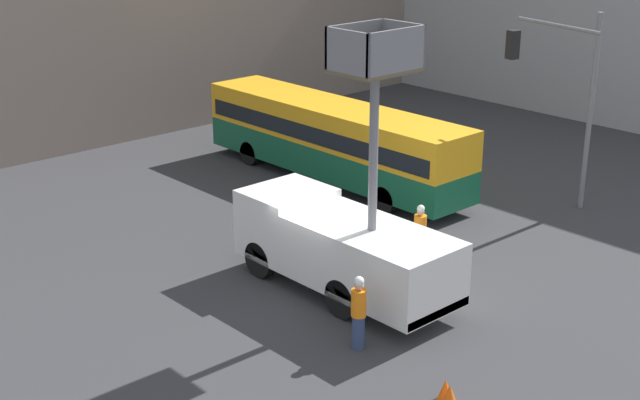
# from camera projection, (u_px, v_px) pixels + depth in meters

# --- Properties ---
(ground_plane) EXTENTS (120.00, 120.00, 0.00)m
(ground_plane) POSITION_uv_depth(u_px,v_px,m) (323.00, 289.00, 25.25)
(ground_plane) COLOR #333335
(utility_truck) EXTENTS (2.40, 6.92, 7.59)m
(utility_truck) POSITION_uv_depth(u_px,v_px,m) (343.00, 242.00, 24.58)
(utility_truck) COLOR silver
(utility_truck) RESTS_ON ground_plane
(city_bus) EXTENTS (2.45, 12.21, 3.00)m
(city_bus) POSITION_uv_depth(u_px,v_px,m) (333.00, 137.00, 33.73)
(city_bus) COLOR #145638
(city_bus) RESTS_ON ground_plane
(traffic_light_pole) EXTENTS (3.87, 3.62, 6.84)m
(traffic_light_pole) POSITION_uv_depth(u_px,v_px,m) (566.00, 83.00, 29.40)
(traffic_light_pole) COLOR slate
(traffic_light_pole) RESTS_ON ground_plane
(road_worker_near_truck) EXTENTS (0.38, 0.38, 1.94)m
(road_worker_near_truck) POSITION_uv_depth(u_px,v_px,m) (359.00, 312.00, 21.76)
(road_worker_near_truck) COLOR navy
(road_worker_near_truck) RESTS_ON ground_plane
(road_worker_directing) EXTENTS (0.38, 0.38, 1.83)m
(road_worker_directing) POSITION_uv_depth(u_px,v_px,m) (420.00, 233.00, 26.79)
(road_worker_directing) COLOR navy
(road_worker_directing) RESTS_ON ground_plane
(traffic_cone_mid_road) EXTENTS (0.56, 0.56, 0.64)m
(traffic_cone_mid_road) POSITION_uv_depth(u_px,v_px,m) (445.00, 393.00, 19.60)
(traffic_cone_mid_road) COLOR black
(traffic_cone_mid_road) RESTS_ON ground_plane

